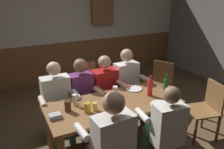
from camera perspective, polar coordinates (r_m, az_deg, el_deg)
ground_plane at (r=3.60m, az=-0.66°, el=-16.68°), size 7.96×7.96×0.00m
back_wall_upper at (r=5.58m, az=-14.05°, el=14.87°), size 6.63×0.12×1.44m
back_wall_wainscot at (r=5.81m, az=-13.03°, el=3.06°), size 6.63×0.12×0.95m
dining_table at (r=3.15m, az=0.35°, el=-8.73°), size 1.77×0.80×0.75m
person_0 at (r=3.50m, az=-13.29°, el=-5.73°), size 0.56×0.50×1.20m
person_1 at (r=3.59m, az=-7.05°, el=-4.71°), size 0.49×0.49×1.19m
person_2 at (r=3.73m, az=-1.28°, el=-3.43°), size 0.57×0.56×1.19m
person_3 at (r=3.89m, az=4.11°, el=-2.09°), size 0.56×0.54×1.25m
person_4 at (r=2.49m, az=-0.31°, el=-15.74°), size 0.57×0.54×1.27m
person_5 at (r=2.87m, az=12.83°, el=-12.23°), size 0.52×0.55×1.19m
chair_empty_near_right at (r=4.47m, az=11.61°, el=-2.22°), size 0.60×0.60×0.88m
chair_empty_near_left at (r=4.37m, az=-6.09°, el=-2.45°), size 0.48×0.48×0.88m
chair_empty_far_end at (r=3.81m, az=22.17°, el=-7.67°), size 0.53×0.53×0.88m
table_candle at (r=2.98m, az=-8.00°, el=-7.44°), size 0.04×0.04×0.08m
condiment_caddy at (r=2.83m, az=-13.88°, el=-9.88°), size 0.14×0.10×0.05m
plate_0 at (r=3.10m, az=11.88°, el=-7.27°), size 0.27×0.27×0.01m
plate_1 at (r=3.50m, az=5.37°, el=-3.50°), size 0.24×0.24×0.01m
bottle_0 at (r=3.29m, az=9.31°, el=-3.23°), size 0.07×0.07×0.30m
bottle_1 at (r=3.41m, az=13.06°, el=-2.67°), size 0.06×0.06×0.29m
pint_glass_0 at (r=2.86m, az=-6.10°, el=-8.12°), size 0.08×0.08×0.13m
pint_glass_1 at (r=2.90m, az=-4.20°, el=-7.85°), size 0.06×0.06×0.11m
pint_glass_2 at (r=3.30m, az=0.80°, el=-3.93°), size 0.07×0.07×0.12m
pint_glass_3 at (r=2.92m, az=-10.81°, el=-7.63°), size 0.08×0.08×0.14m
pint_glass_4 at (r=2.92m, az=0.98°, el=-7.45°), size 0.06×0.06×0.12m
pint_glass_5 at (r=3.04m, az=-9.12°, el=-6.18°), size 0.06×0.06×0.15m
wall_dart_cabinet at (r=5.82m, az=-2.37°, el=15.58°), size 0.56×0.15×0.70m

